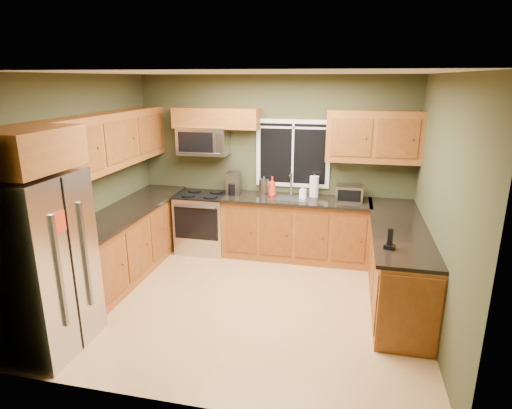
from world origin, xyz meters
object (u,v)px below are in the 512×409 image
at_px(soap_bottle_b, 303,192).
at_px(cordless_phone, 390,243).
at_px(kettle, 264,185).
at_px(soap_bottle_a, 272,187).
at_px(paper_towel_roll, 314,186).
at_px(refrigerator, 40,265).
at_px(microwave, 203,141).
at_px(toaster_oven, 349,193).
at_px(coffee_maker, 233,184).
at_px(range, 203,222).

bearing_deg(soap_bottle_b, cordless_phone, -57.54).
xyz_separation_m(kettle, soap_bottle_a, (0.15, -0.12, 0.02)).
bearing_deg(kettle, paper_towel_roll, -1.22).
relative_size(soap_bottle_a, soap_bottle_b, 1.46).
height_order(refrigerator, microwave, microwave).
bearing_deg(microwave, kettle, 2.70).
bearing_deg(microwave, refrigerator, -103.34).
bearing_deg(toaster_oven, coffee_maker, 178.46).
xyz_separation_m(coffee_maker, soap_bottle_b, (1.07, -0.04, -0.05)).
relative_size(toaster_oven, kettle, 1.35).
bearing_deg(refrigerator, paper_towel_roll, 50.84).
bearing_deg(coffee_maker, toaster_oven, -1.54).
xyz_separation_m(refrigerator, paper_towel_roll, (2.39, 2.93, 0.20)).
distance_m(coffee_maker, paper_towel_roll, 1.22).
bearing_deg(refrigerator, toaster_oven, 43.90).
height_order(range, paper_towel_roll, paper_towel_roll).
bearing_deg(paper_towel_roll, toaster_oven, -14.83).
relative_size(range, soap_bottle_b, 4.63).
distance_m(microwave, kettle, 1.15).
bearing_deg(toaster_oven, refrigerator, -136.10).
bearing_deg(paper_towel_roll, soap_bottle_b, -138.10).
xyz_separation_m(microwave, coffee_maker, (0.48, -0.06, -0.63)).
relative_size(refrigerator, soap_bottle_b, 8.89).
bearing_deg(range, refrigerator, -103.97).
bearing_deg(range, microwave, 90.02).
distance_m(paper_towel_roll, soap_bottle_b, 0.21).
bearing_deg(soap_bottle_b, toaster_oven, -0.27).
relative_size(paper_towel_roll, soap_bottle_a, 1.16).
relative_size(kettle, soap_bottle_b, 1.38).
height_order(microwave, coffee_maker, microwave).
bearing_deg(cordless_phone, coffee_maker, 140.73).
relative_size(range, soap_bottle_a, 3.16).
height_order(toaster_oven, coffee_maker, coffee_maker).
relative_size(range, cordless_phone, 4.22).
height_order(microwave, toaster_oven, microwave).
xyz_separation_m(refrigerator, soap_bottle_a, (1.77, 2.83, 0.19)).
bearing_deg(soap_bottle_b, kettle, 166.26).
xyz_separation_m(range, soap_bottle_a, (1.08, 0.06, 0.62)).
height_order(toaster_oven, cordless_phone, toaster_oven).
xyz_separation_m(refrigerator, soap_bottle_b, (2.24, 2.80, 0.14)).
relative_size(range, coffee_maker, 2.81).
xyz_separation_m(toaster_oven, soap_bottle_a, (-1.13, 0.03, 0.03)).
xyz_separation_m(refrigerator, kettle, (1.63, 2.95, 0.17)).
xyz_separation_m(microwave, cordless_phone, (2.65, -1.84, -0.72)).
bearing_deg(cordless_phone, toaster_oven, 104.17).
relative_size(refrigerator, microwave, 2.37).
bearing_deg(coffee_maker, refrigerator, -112.35).
height_order(range, cordless_phone, cordless_phone).
distance_m(paper_towel_roll, cordless_phone, 2.10).
xyz_separation_m(coffee_maker, soap_bottle_a, (0.60, -0.02, -0.01)).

